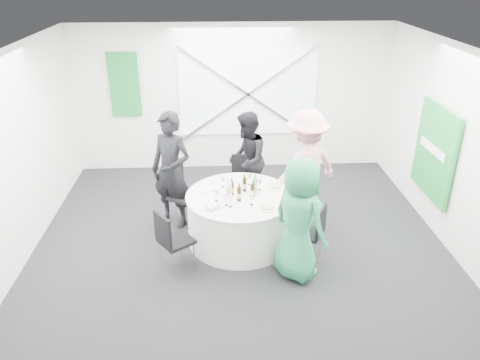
{
  "coord_description": "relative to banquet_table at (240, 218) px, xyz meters",
  "views": [
    {
      "loc": [
        -0.32,
        -5.73,
        3.82
      ],
      "look_at": [
        0.0,
        0.2,
        1.0
      ],
      "focal_mm": 35.0,
      "sensor_mm": 36.0,
      "label": 1
    }
  ],
  "objects": [
    {
      "name": "floor",
      "position": [
        0.0,
        -0.2,
        -0.38
      ],
      "size": [
        6.0,
        6.0,
        0.0
      ],
      "primitive_type": "plane",
      "color": "black",
      "rests_on": "ground"
    },
    {
      "name": "ceiling",
      "position": [
        0.0,
        -0.2,
        2.42
      ],
      "size": [
        6.0,
        6.0,
        0.0
      ],
      "primitive_type": "plane",
      "rotation": [
        3.14,
        0.0,
        0.0
      ],
      "color": "white",
      "rests_on": "wall_back"
    },
    {
      "name": "wall_back",
      "position": [
        0.0,
        2.8,
        1.02
      ],
      "size": [
        6.0,
        0.0,
        6.0
      ],
      "primitive_type": "plane",
      "rotation": [
        1.57,
        0.0,
        0.0
      ],
      "color": "silver",
      "rests_on": "floor"
    },
    {
      "name": "wall_front",
      "position": [
        0.0,
        -3.2,
        1.02
      ],
      "size": [
        6.0,
        0.0,
        6.0
      ],
      "primitive_type": "plane",
      "rotation": [
        -1.57,
        0.0,
        0.0
      ],
      "color": "silver",
      "rests_on": "floor"
    },
    {
      "name": "wall_left",
      "position": [
        -3.0,
        -0.2,
        1.02
      ],
      "size": [
        0.0,
        6.0,
        6.0
      ],
      "primitive_type": "plane",
      "rotation": [
        1.57,
        0.0,
        1.57
      ],
      "color": "silver",
      "rests_on": "floor"
    },
    {
      "name": "wall_right",
      "position": [
        3.0,
        -0.2,
        1.02
      ],
      "size": [
        0.0,
        6.0,
        6.0
      ],
      "primitive_type": "plane",
      "rotation": [
        1.57,
        0.0,
        -1.57
      ],
      "color": "silver",
      "rests_on": "floor"
    },
    {
      "name": "window_panel",
      "position": [
        0.3,
        2.76,
        1.12
      ],
      "size": [
        2.6,
        0.03,
        1.6
      ],
      "primitive_type": "cube",
      "color": "silver",
      "rests_on": "wall_back"
    },
    {
      "name": "window_brace_a",
      "position": [
        0.3,
        2.72,
        1.12
      ],
      "size": [
        2.63,
        0.05,
        1.84
      ],
      "primitive_type": "cube",
      "rotation": [
        0.0,
        0.97,
        0.0
      ],
      "color": "silver",
      "rests_on": "window_panel"
    },
    {
      "name": "window_brace_b",
      "position": [
        0.3,
        2.72,
        1.12
      ],
      "size": [
        2.63,
        0.05,
        1.84
      ],
      "primitive_type": "cube",
      "rotation": [
        0.0,
        -0.97,
        0.0
      ],
      "color": "silver",
      "rests_on": "window_panel"
    },
    {
      "name": "green_banner",
      "position": [
        -2.0,
        2.75,
        1.32
      ],
      "size": [
        0.55,
        0.04,
        1.2
      ],
      "primitive_type": "cube",
      "color": "#156D27",
      "rests_on": "wall_back"
    },
    {
      "name": "green_sign",
      "position": [
        2.94,
        0.4,
        0.82
      ],
      "size": [
        0.05,
        1.2,
        1.4
      ],
      "primitive_type": "cube",
      "color": "#198E32",
      "rests_on": "wall_right"
    },
    {
      "name": "banquet_table",
      "position": [
        0.0,
        0.0,
        0.0
      ],
      "size": [
        1.56,
        1.56,
        0.76
      ],
      "color": "silver",
      "rests_on": "floor"
    },
    {
      "name": "chair_back",
      "position": [
        0.11,
        1.05,
        0.15
      ],
      "size": [
        0.45,
        0.46,
        0.91
      ],
      "rotation": [
        0.0,
        0.0,
        -0.1
      ],
      "color": "black",
      "rests_on": "floor"
    },
    {
      "name": "chair_back_left",
      "position": [
        -0.89,
        0.6,
        0.21
      ],
      "size": [
        0.63,
        0.63,
        1.0
      ],
      "rotation": [
        0.0,
        0.0,
        0.97
      ],
      "color": "black",
      "rests_on": "floor"
    },
    {
      "name": "chair_back_right",
      "position": [
        0.97,
        0.4,
        0.16
      ],
      "size": [
        0.56,
        0.55,
        0.93
      ],
      "rotation": [
        0.0,
        0.0,
        -1.18
      ],
      "color": "black",
      "rests_on": "floor"
    },
    {
      "name": "chair_front_right",
      "position": [
        0.97,
        -0.54,
        0.11
      ],
      "size": [
        0.52,
        0.52,
        0.84
      ],
      "rotation": [
        0.0,
        0.0,
        4.21
      ],
      "color": "black",
      "rests_on": "floor"
    },
    {
      "name": "chair_front_left",
      "position": [
        -0.95,
        -0.68,
        0.13
      ],
      "size": [
        0.56,
        0.56,
        0.88
      ],
      "rotation": [
        0.0,
        0.0,
        2.19
      ],
      "color": "black",
      "rests_on": "floor"
    },
    {
      "name": "person_man_back_left",
      "position": [
        -1.01,
        0.57,
        0.53
      ],
      "size": [
        0.79,
        0.71,
        1.82
      ],
      "primitive_type": "imported",
      "rotation": [
        0.0,
        0.0,
        -0.51
      ],
      "color": "black",
      "rests_on": "floor"
    },
    {
      "name": "person_man_back",
      "position": [
        0.18,
        1.18,
        0.43
      ],
      "size": [
        0.54,
        0.84,
        1.61
      ],
      "primitive_type": "imported",
      "rotation": [
        0.0,
        0.0,
        -1.72
      ],
      "color": "black",
      "rests_on": "floor"
    },
    {
      "name": "person_woman_pink",
      "position": [
        1.04,
        0.57,
        0.53
      ],
      "size": [
        1.3,
        1.05,
        1.83
      ],
      "primitive_type": "imported",
      "rotation": [
        0.0,
        0.0,
        -2.64
      ],
      "color": "pink",
      "rests_on": "floor"
    },
    {
      "name": "person_woman_green",
      "position": [
        0.7,
        -0.86,
        0.45
      ],
      "size": [
        0.92,
        0.96,
        1.66
      ],
      "primitive_type": "imported",
      "rotation": [
        0.0,
        0.0,
        2.25
      ],
      "color": "#238251",
      "rests_on": "floor"
    },
    {
      "name": "plate_back",
      "position": [
        0.03,
        0.56,
        0.39
      ],
      "size": [
        0.26,
        0.26,
        0.01
      ],
      "color": "silver",
      "rests_on": "banquet_table"
    },
    {
      "name": "plate_back_left",
      "position": [
        -0.51,
        0.23,
        0.39
      ],
      "size": [
        0.27,
        0.27,
        0.01
      ],
      "color": "silver",
      "rests_on": "banquet_table"
    },
    {
      "name": "plate_back_right",
      "position": [
        0.53,
        0.23,
        0.4
      ],
      "size": [
        0.29,
        0.29,
        0.04
      ],
      "color": "silver",
      "rests_on": "banquet_table"
    },
    {
      "name": "plate_front_right",
      "position": [
        0.35,
        -0.4,
        0.4
      ],
      "size": [
        0.28,
        0.28,
        0.04
      ],
      "color": "silver",
      "rests_on": "banquet_table"
    },
    {
      "name": "plate_front_left",
      "position": [
        -0.51,
        -0.3,
        0.39
      ],
      "size": [
        0.28,
        0.28,
        0.01
      ],
      "color": "silver",
      "rests_on": "banquet_table"
    },
    {
      "name": "napkin",
      "position": [
        -0.4,
        -0.38,
        0.42
      ],
      "size": [
        0.2,
        0.19,
        0.05
      ],
      "primitive_type": "cube",
      "rotation": [
        0.0,
        0.0,
        0.78
      ],
      "color": "silver",
      "rests_on": "plate_front_left"
    },
    {
      "name": "beer_bottle_a",
      "position": [
        -0.11,
        0.03,
        0.47
      ],
      "size": [
        0.06,
        0.06,
        0.25
      ],
      "color": "#331E09",
      "rests_on": "banquet_table"
    },
    {
      "name": "beer_bottle_b",
      "position": [
        0.07,
        0.13,
        0.48
      ],
      "size": [
        0.06,
        0.06,
        0.26
      ],
      "color": "#331E09",
      "rests_on": "banquet_table"
    },
    {
      "name": "beer_bottle_c",
      "position": [
        0.18,
        -0.05,
        0.47
      ],
      "size": [
        0.06,
        0.06,
        0.24
      ],
      "color": "#331E09",
      "rests_on": "banquet_table"
    },
    {
      "name": "beer_bottle_d",
      "position": [
        -0.02,
        -0.18,
        0.48
      ],
      "size": [
        0.06,
        0.06,
        0.27
      ],
      "color": "#331E09",
      "rests_on": "banquet_table"
    },
    {
      "name": "green_water_bottle",
      "position": [
        0.22,
        0.08,
        0.49
      ],
      "size": [
        0.08,
        0.08,
        0.29
      ],
      "color": "green",
      "rests_on": "banquet_table"
    },
    {
      "name": "clear_water_bottle",
      "position": [
        -0.16,
        -0.02,
        0.48
      ],
      "size": [
        0.08,
        0.08,
        0.27
      ],
      "color": "silver",
      "rests_on": "banquet_table"
    },
    {
      "name": "wine_glass_a",
      "position": [
        -0.15,
        -0.34,
        0.5
      ],
      "size": [
        0.07,
        0.07,
        0.17
      ],
      "color": "white",
      "rests_on": "banquet_table"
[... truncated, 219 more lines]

